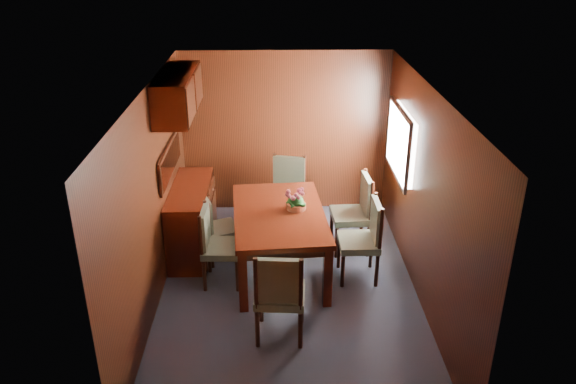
{
  "coord_description": "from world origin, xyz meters",
  "views": [
    {
      "loc": [
        -0.15,
        -5.57,
        3.85
      ],
      "look_at": [
        0.0,
        0.51,
        1.05
      ],
      "focal_mm": 35.0,
      "sensor_mm": 36.0,
      "label": 1
    }
  ],
  "objects_px": {
    "chair_left_near": "(215,242)",
    "chair_right_near": "(365,235)",
    "sideboard": "(192,219)",
    "flower_centerpiece": "(296,200)",
    "chair_head": "(279,292)",
    "dining_table": "(279,220)"
  },
  "relations": [
    {
      "from": "chair_right_near",
      "to": "flower_centerpiece",
      "type": "height_order",
      "value": "flower_centerpiece"
    },
    {
      "from": "chair_head",
      "to": "flower_centerpiece",
      "type": "relative_size",
      "value": 4.18
    },
    {
      "from": "dining_table",
      "to": "chair_right_near",
      "type": "relative_size",
      "value": 1.74
    },
    {
      "from": "sideboard",
      "to": "chair_left_near",
      "type": "relative_size",
      "value": 1.42
    },
    {
      "from": "chair_right_near",
      "to": "chair_head",
      "type": "bearing_deg",
      "value": 137.92
    },
    {
      "from": "sideboard",
      "to": "chair_left_near",
      "type": "height_order",
      "value": "chair_left_near"
    },
    {
      "from": "dining_table",
      "to": "sideboard",
      "type": "bearing_deg",
      "value": 150.06
    },
    {
      "from": "dining_table",
      "to": "chair_left_near",
      "type": "bearing_deg",
      "value": -167.0
    },
    {
      "from": "dining_table",
      "to": "chair_right_near",
      "type": "height_order",
      "value": "chair_right_near"
    },
    {
      "from": "sideboard",
      "to": "flower_centerpiece",
      "type": "height_order",
      "value": "flower_centerpiece"
    },
    {
      "from": "dining_table",
      "to": "chair_right_near",
      "type": "bearing_deg",
      "value": -14.24
    },
    {
      "from": "chair_left_near",
      "to": "chair_head",
      "type": "height_order",
      "value": "chair_head"
    },
    {
      "from": "dining_table",
      "to": "chair_head",
      "type": "relative_size",
      "value": 1.71
    },
    {
      "from": "sideboard",
      "to": "chair_right_near",
      "type": "relative_size",
      "value": 1.35
    },
    {
      "from": "sideboard",
      "to": "flower_centerpiece",
      "type": "xyz_separation_m",
      "value": [
        1.35,
        -0.46,
        0.48
      ]
    },
    {
      "from": "sideboard",
      "to": "flower_centerpiece",
      "type": "relative_size",
      "value": 5.53
    },
    {
      "from": "sideboard",
      "to": "dining_table",
      "type": "height_order",
      "value": "sideboard"
    },
    {
      "from": "sideboard",
      "to": "chair_head",
      "type": "xyz_separation_m",
      "value": [
        1.13,
        -1.88,
        0.14
      ]
    },
    {
      "from": "chair_left_near",
      "to": "flower_centerpiece",
      "type": "bearing_deg",
      "value": 110.38
    },
    {
      "from": "chair_head",
      "to": "sideboard",
      "type": "bearing_deg",
      "value": 125.2
    },
    {
      "from": "chair_left_near",
      "to": "chair_right_near",
      "type": "bearing_deg",
      "value": 93.96
    },
    {
      "from": "chair_left_near",
      "to": "chair_right_near",
      "type": "relative_size",
      "value": 0.95
    }
  ]
}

